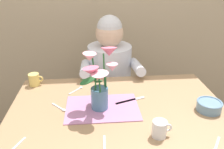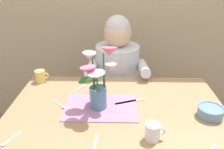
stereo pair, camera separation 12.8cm
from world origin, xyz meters
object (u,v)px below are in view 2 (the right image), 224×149
object	(u,v)px
seated_person	(117,85)
coffee_cup	(41,76)
flower_vase	(99,79)
ceramic_bowl	(211,111)
dinner_knife	(131,102)
tea_cup	(153,132)

from	to	relation	value
seated_person	coffee_cup	distance (m)	0.64
coffee_cup	flower_vase	bearing A→B (deg)	-36.76
seated_person	ceramic_bowl	distance (m)	0.87
seated_person	dinner_knife	size ratio (longest dim) A/B	5.97
flower_vase	coffee_cup	xyz separation A→B (m)	(-0.42, 0.31, -0.13)
flower_vase	dinner_knife	bearing A→B (deg)	18.19
tea_cup	flower_vase	bearing A→B (deg)	134.72
flower_vase	ceramic_bowl	distance (m)	0.61
seated_person	flower_vase	distance (m)	0.71
flower_vase	coffee_cup	bearing A→B (deg)	143.24
ceramic_bowl	coffee_cup	bearing A→B (deg)	158.81
ceramic_bowl	tea_cup	size ratio (longest dim) A/B	1.46
dinner_knife	tea_cup	size ratio (longest dim) A/B	2.04
tea_cup	coffee_cup	distance (m)	0.89
coffee_cup	tea_cup	bearing A→B (deg)	-40.30
flower_vase	tea_cup	world-z (taller)	flower_vase
flower_vase	coffee_cup	distance (m)	0.54
seated_person	flower_vase	bearing A→B (deg)	-100.39
flower_vase	dinner_knife	size ratio (longest dim) A/B	1.73
dinner_knife	coffee_cup	world-z (taller)	coffee_cup
coffee_cup	ceramic_bowl	bearing A→B (deg)	-21.19
flower_vase	ceramic_bowl	size ratio (longest dim) A/B	2.42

